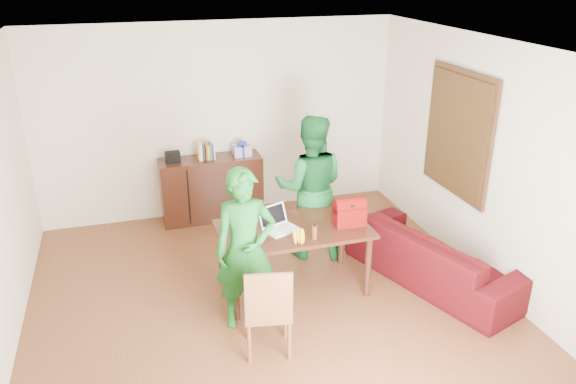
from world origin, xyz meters
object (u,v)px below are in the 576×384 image
object	(u,v)px
person_near	(245,250)
laptop	(281,227)
chair	(268,326)
bottle	(314,231)
sofa	(435,256)
red_bag	(349,214)
table	(293,235)
person_far	(310,187)

from	to	relation	value
person_near	laptop	xyz separation A→B (m)	(0.49, 0.43, -0.03)
chair	bottle	distance (m)	1.10
sofa	red_bag	bearing A→B (deg)	59.87
laptop	red_bag	size ratio (longest dim) A/B	1.20
red_bag	laptop	bearing A→B (deg)	177.01
table	person_far	xyz separation A→B (m)	(0.44, 0.73, 0.23)
red_bag	chair	bearing A→B (deg)	-140.58
table	person_near	size ratio (longest dim) A/B	0.98
red_bag	sofa	size ratio (longest dim) A/B	0.16
bottle	table	bearing A→B (deg)	112.83
laptop	red_bag	world-z (taller)	red_bag
bottle	red_bag	size ratio (longest dim) A/B	0.50
person_near	red_bag	distance (m)	1.29
person_near	bottle	distance (m)	0.78
table	bottle	xyz separation A→B (m)	(0.13, -0.31, 0.18)
person_far	red_bag	world-z (taller)	person_far
red_bag	bottle	bearing A→B (deg)	-153.79
person_near	red_bag	bearing A→B (deg)	19.84
person_far	bottle	distance (m)	1.09
table	red_bag	distance (m)	0.65
red_bag	person_far	bearing A→B (deg)	103.61
table	chair	world-z (taller)	chair
person_far	person_near	bearing A→B (deg)	65.86
table	bottle	distance (m)	0.38
table	person_near	bearing A→B (deg)	-144.30
table	chair	distance (m)	1.18
chair	laptop	size ratio (longest dim) A/B	2.34
person_near	sofa	xyz separation A→B (m)	(2.24, 0.16, -0.52)
laptop	sofa	world-z (taller)	laptop
laptop	person_far	bearing A→B (deg)	30.91
person_far	red_bag	xyz separation A→B (m)	(0.16, -0.83, -0.01)
laptop	bottle	size ratio (longest dim) A/B	2.38
chair	person_far	size ratio (longest dim) A/B	0.53
person_far	chair	bearing A→B (deg)	77.68
chair	person_far	xyz separation A→B (m)	(0.99, 1.70, 0.62)
person_near	person_far	size ratio (longest dim) A/B	0.93
person_far	laptop	world-z (taller)	person_far
table	laptop	world-z (taller)	laptop
table	bottle	size ratio (longest dim) A/B	9.66
person_near	laptop	size ratio (longest dim) A/B	4.14
chair	person_near	world-z (taller)	person_near
chair	person_near	bearing A→B (deg)	110.47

